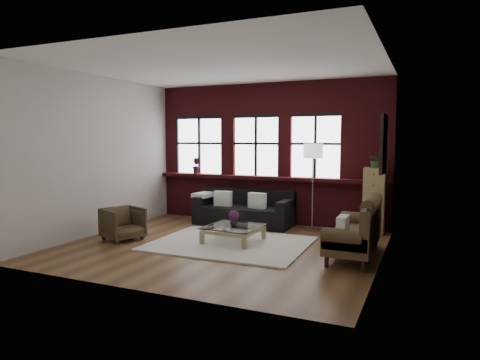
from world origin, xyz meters
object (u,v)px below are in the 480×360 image
at_px(vase, 234,222).
at_px(floor_lamp, 313,184).
at_px(vintage_settee, 354,228).
at_px(armchair, 123,224).
at_px(drawer_chest, 374,201).
at_px(coffee_table, 234,235).
at_px(dark_sofa, 244,208).

distance_m(vase, floor_lamp, 2.05).
distance_m(vintage_settee, floor_lamp, 2.09).
relative_size(armchair, drawer_chest, 0.51).
relative_size(vintage_settee, drawer_chest, 1.33).
distance_m(armchair, coffee_table, 2.15).
xyz_separation_m(dark_sofa, coffee_table, (0.49, -1.62, -0.24)).
height_order(armchair, drawer_chest, drawer_chest).
bearing_deg(dark_sofa, vintage_settee, -31.81).
relative_size(armchair, floor_lamp, 0.35).
height_order(vintage_settee, coffee_table, vintage_settee).
bearing_deg(vintage_settee, vase, 178.76).
bearing_deg(vase, coffee_table, 180.00).
distance_m(dark_sofa, armchair, 2.74).
distance_m(vintage_settee, drawer_chest, 1.98).
xyz_separation_m(vase, floor_lamp, (1.07, 1.64, 0.60)).
distance_m(coffee_table, floor_lamp, 2.13).
bearing_deg(floor_lamp, coffee_table, -123.14).
bearing_deg(drawer_chest, vintage_settee, -92.83).
distance_m(drawer_chest, floor_lamp, 1.29).
height_order(armchair, floor_lamp, floor_lamp).
bearing_deg(vase, vintage_settee, -1.24).
height_order(dark_sofa, coffee_table, dark_sofa).
bearing_deg(coffee_table, floor_lamp, 56.86).
xyz_separation_m(vintage_settee, floor_lamp, (-1.12, 1.69, 0.51)).
height_order(armchair, coffee_table, armchair).
bearing_deg(vintage_settee, drawer_chest, 87.17).
distance_m(vintage_settee, vase, 2.19).
relative_size(dark_sofa, vase, 14.53).
bearing_deg(dark_sofa, armchair, -124.54).
bearing_deg(floor_lamp, armchair, -143.86).
relative_size(vase, floor_lamp, 0.08).
xyz_separation_m(armchair, floor_lamp, (3.11, 2.27, 0.68)).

